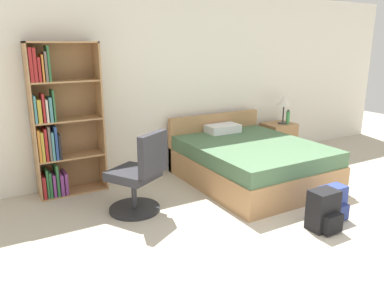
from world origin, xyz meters
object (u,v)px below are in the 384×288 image
(bookshelf, at_px, (58,125))
(office_chair, at_px, (139,178))
(table_lamp, at_px, (284,102))
(water_bottle, at_px, (288,117))
(backpack_blue, at_px, (333,204))
(backpack_black, at_px, (324,211))
(bed, at_px, (249,161))
(nightstand, at_px, (278,139))

(bookshelf, xyz_separation_m, office_chair, (0.64, -1.01, -0.48))
(office_chair, bearing_deg, table_lamp, 16.75)
(water_bottle, height_order, backpack_blue, water_bottle)
(backpack_blue, xyz_separation_m, backpack_black, (-0.28, -0.12, 0.02))
(bed, xyz_separation_m, office_chair, (-1.71, -0.19, 0.13))
(office_chair, xyz_separation_m, water_bottle, (3.00, 0.82, 0.25))
(nightstand, bearing_deg, bed, -148.64)
(bookshelf, relative_size, backpack_blue, 5.05)
(bookshelf, relative_size, backpack_black, 4.45)
(office_chair, distance_m, backpack_black, 2.00)
(bed, xyz_separation_m, backpack_blue, (0.06, -1.40, -0.11))
(office_chair, distance_m, nightstand, 3.06)
(bookshelf, relative_size, bed, 0.98)
(water_bottle, bearing_deg, table_lamp, 121.15)
(table_lamp, height_order, backpack_blue, table_lamp)
(bookshelf, distance_m, table_lamp, 3.61)
(bed, relative_size, water_bottle, 8.06)
(backpack_black, bearing_deg, office_chair, 138.24)
(backpack_blue, height_order, backpack_black, backpack_black)
(water_bottle, xyz_separation_m, backpack_blue, (-1.24, -2.03, -0.49))
(office_chair, bearing_deg, water_bottle, 15.30)
(bed, xyz_separation_m, water_bottle, (1.30, 0.63, 0.38))
(office_chair, distance_m, backpack_blue, 2.15)
(bed, relative_size, backpack_black, 4.55)
(table_lamp, bearing_deg, bookshelf, 178.10)
(bookshelf, relative_size, table_lamp, 4.04)
(table_lamp, distance_m, backpack_black, 2.76)
(water_bottle, xyz_separation_m, backpack_black, (-1.52, -2.15, -0.47))
(bed, height_order, water_bottle, bed)
(backpack_blue, bearing_deg, water_bottle, 58.63)
(office_chair, bearing_deg, backpack_black, -41.76)
(nightstand, relative_size, backpack_black, 1.31)
(bookshelf, height_order, backpack_black, bookshelf)
(water_bottle, bearing_deg, backpack_black, -125.24)
(office_chair, distance_m, table_lamp, 3.13)
(nightstand, bearing_deg, backpack_black, -122.34)
(nightstand, bearing_deg, table_lamp, -36.20)
(nightstand, xyz_separation_m, water_bottle, (0.09, -0.11, 0.39))
(bed, relative_size, table_lamp, 4.14)
(water_bottle, bearing_deg, bookshelf, 177.03)
(nightstand, relative_size, table_lamp, 1.19)
(nightstand, distance_m, backpack_black, 2.67)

